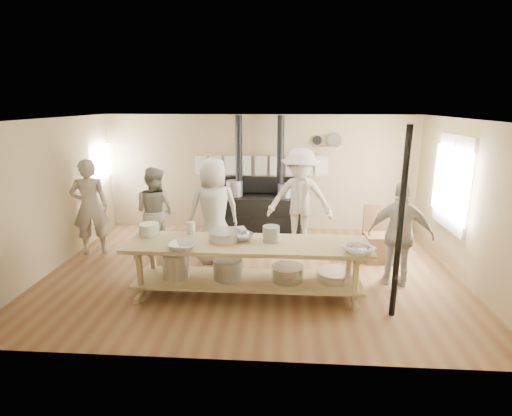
{
  "coord_description": "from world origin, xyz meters",
  "views": [
    {
      "loc": [
        0.5,
        -6.45,
        2.87
      ],
      "look_at": [
        0.05,
        0.2,
        1.09
      ],
      "focal_mm": 28.0,
      "sensor_mm": 36.0,
      "label": 1
    }
  ],
  "objects_px": {
    "cook_right": "(400,235)",
    "roasting_pan": "(232,232)",
    "cook_left": "(155,212)",
    "cook_center": "(214,211)",
    "stove": "(259,210)",
    "cook_by_window": "(300,199)",
    "cook_far_left": "(90,207)",
    "chair": "(377,245)",
    "prep_table": "(247,263)"
  },
  "relations": [
    {
      "from": "cook_left",
      "to": "cook_by_window",
      "type": "relative_size",
      "value": 0.85
    },
    {
      "from": "cook_right",
      "to": "cook_by_window",
      "type": "relative_size",
      "value": 0.84
    },
    {
      "from": "cook_left",
      "to": "chair",
      "type": "distance_m",
      "value": 4.2
    },
    {
      "from": "prep_table",
      "to": "chair",
      "type": "xyz_separation_m",
      "value": [
        2.28,
        1.54,
        -0.22
      ]
    },
    {
      "from": "roasting_pan",
      "to": "cook_left",
      "type": "bearing_deg",
      "value": 142.32
    },
    {
      "from": "stove",
      "to": "cook_by_window",
      "type": "height_order",
      "value": "stove"
    },
    {
      "from": "cook_right",
      "to": "roasting_pan",
      "type": "bearing_deg",
      "value": 20.06
    },
    {
      "from": "cook_center",
      "to": "chair",
      "type": "height_order",
      "value": "cook_center"
    },
    {
      "from": "cook_far_left",
      "to": "cook_by_window",
      "type": "height_order",
      "value": "cook_by_window"
    },
    {
      "from": "prep_table",
      "to": "cook_by_window",
      "type": "relative_size",
      "value": 1.79
    },
    {
      "from": "cook_right",
      "to": "roasting_pan",
      "type": "height_order",
      "value": "cook_right"
    },
    {
      "from": "cook_far_left",
      "to": "cook_by_window",
      "type": "distance_m",
      "value": 4.04
    },
    {
      "from": "stove",
      "to": "cook_center",
      "type": "distance_m",
      "value": 1.89
    },
    {
      "from": "cook_left",
      "to": "cook_center",
      "type": "bearing_deg",
      "value": -169.87
    },
    {
      "from": "prep_table",
      "to": "cook_by_window",
      "type": "xyz_separation_m",
      "value": [
        0.86,
        2.14,
        0.49
      ]
    },
    {
      "from": "cook_by_window",
      "to": "chair",
      "type": "distance_m",
      "value": 1.69
    },
    {
      "from": "prep_table",
      "to": "cook_far_left",
      "type": "bearing_deg",
      "value": 153.47
    },
    {
      "from": "stove",
      "to": "cook_center",
      "type": "height_order",
      "value": "stove"
    },
    {
      "from": "cook_center",
      "to": "chair",
      "type": "xyz_separation_m",
      "value": [
        3.0,
        0.22,
        -0.66
      ]
    },
    {
      "from": "roasting_pan",
      "to": "chair",
      "type": "bearing_deg",
      "value": 25.52
    },
    {
      "from": "cook_right",
      "to": "roasting_pan",
      "type": "distance_m",
      "value": 2.64
    },
    {
      "from": "chair",
      "to": "prep_table",
      "type": "bearing_deg",
      "value": -149.1
    },
    {
      "from": "stove",
      "to": "prep_table",
      "type": "relative_size",
      "value": 0.72
    },
    {
      "from": "prep_table",
      "to": "cook_far_left",
      "type": "height_order",
      "value": "cook_far_left"
    },
    {
      "from": "cook_far_left",
      "to": "chair",
      "type": "bearing_deg",
      "value": 159.0
    },
    {
      "from": "chair",
      "to": "cook_center",
      "type": "bearing_deg",
      "value": -178.97
    },
    {
      "from": "cook_left",
      "to": "cook_right",
      "type": "xyz_separation_m",
      "value": [
        4.26,
        -1.05,
        -0.01
      ]
    },
    {
      "from": "stove",
      "to": "cook_right",
      "type": "distance_m",
      "value": 3.45
    },
    {
      "from": "cook_left",
      "to": "roasting_pan",
      "type": "distance_m",
      "value": 2.05
    },
    {
      "from": "cook_right",
      "to": "chair",
      "type": "bearing_deg",
      "value": -69.06
    },
    {
      "from": "stove",
      "to": "cook_far_left",
      "type": "distance_m",
      "value": 3.49
    },
    {
      "from": "cook_left",
      "to": "cook_by_window",
      "type": "height_order",
      "value": "cook_by_window"
    },
    {
      "from": "cook_left",
      "to": "cook_right",
      "type": "height_order",
      "value": "cook_left"
    },
    {
      "from": "cook_by_window",
      "to": "roasting_pan",
      "type": "height_order",
      "value": "cook_by_window"
    },
    {
      "from": "chair",
      "to": "cook_far_left",
      "type": "bearing_deg",
      "value": 176.56
    },
    {
      "from": "cook_left",
      "to": "stove",
      "type": "bearing_deg",
      "value": -119.87
    },
    {
      "from": "cook_far_left",
      "to": "cook_center",
      "type": "height_order",
      "value": "cook_center"
    },
    {
      "from": "stove",
      "to": "chair",
      "type": "distance_m",
      "value": 2.72
    },
    {
      "from": "cook_far_left",
      "to": "cook_left",
      "type": "distance_m",
      "value": 1.26
    },
    {
      "from": "roasting_pan",
      "to": "cook_center",
      "type": "bearing_deg",
      "value": 114.95
    },
    {
      "from": "prep_table",
      "to": "cook_by_window",
      "type": "bearing_deg",
      "value": 68.04
    },
    {
      "from": "chair",
      "to": "roasting_pan",
      "type": "xyz_separation_m",
      "value": [
        -2.54,
        -1.21,
        0.6
      ]
    },
    {
      "from": "stove",
      "to": "cook_far_left",
      "type": "bearing_deg",
      "value": -155.25
    },
    {
      "from": "cook_far_left",
      "to": "cook_right",
      "type": "relative_size",
      "value": 1.1
    },
    {
      "from": "cook_right",
      "to": "chair",
      "type": "relative_size",
      "value": 1.65
    },
    {
      "from": "cook_far_left",
      "to": "cook_by_window",
      "type": "relative_size",
      "value": 0.92
    },
    {
      "from": "prep_table",
      "to": "cook_far_left",
      "type": "distance_m",
      "value": 3.53
    },
    {
      "from": "cook_left",
      "to": "roasting_pan",
      "type": "height_order",
      "value": "cook_left"
    },
    {
      "from": "prep_table",
      "to": "cook_center",
      "type": "height_order",
      "value": "cook_center"
    },
    {
      "from": "cook_left",
      "to": "cook_center",
      "type": "xyz_separation_m",
      "value": [
        1.16,
        -0.26,
        0.11
      ]
    }
  ]
}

